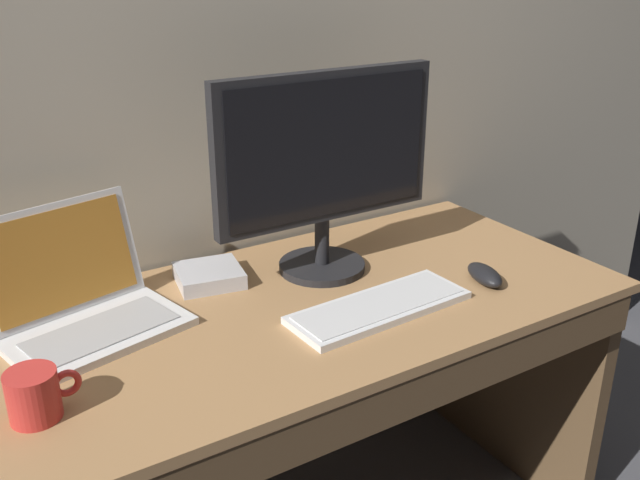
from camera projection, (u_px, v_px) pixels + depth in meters
desk at (304, 394)px, 1.66m from camera, size 1.49×0.69×0.74m
laptop_white at (84, 304)px, 1.45m from camera, size 0.40×0.34×0.25m
external_monitor at (326, 163)px, 1.63m from camera, size 0.56×0.21×0.49m
wired_keyboard at (379, 307)px, 1.54m from camera, size 0.42×0.17×0.02m
computer_mouse at (485, 275)px, 1.67m from camera, size 0.09×0.13×0.04m
external_drive_box at (209, 275)px, 1.67m from camera, size 0.17×0.17×0.04m
coffee_mug at (35, 395)px, 1.18m from camera, size 0.12×0.09×0.09m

